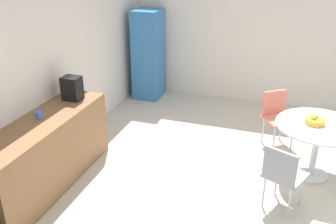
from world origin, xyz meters
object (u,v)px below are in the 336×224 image
(round_table, at_px, (318,135))
(coffee_maker, at_px, (72,88))
(chair_coral, at_px, (276,112))
(fruit_bowl, at_px, (315,120))
(mug_white, at_px, (39,115))
(locker_cabinet, at_px, (149,55))
(chair_gray, at_px, (282,172))

(round_table, distance_m, coffee_maker, 3.28)
(chair_coral, xyz_separation_m, fruit_bowl, (-0.77, -0.49, 0.28))
(chair_coral, height_order, mug_white, mug_white)
(round_table, height_order, chair_coral, chair_coral)
(round_table, distance_m, fruit_bowl, 0.20)
(round_table, relative_size, chair_coral, 1.30)
(locker_cabinet, distance_m, round_table, 3.69)
(fruit_bowl, bearing_deg, round_table, -97.72)
(mug_white, bearing_deg, locker_cabinet, -2.83)
(mug_white, relative_size, coffee_maker, 0.40)
(round_table, bearing_deg, mug_white, 110.58)
(chair_gray, bearing_deg, chair_coral, 5.97)
(chair_coral, relative_size, fruit_bowl, 3.30)
(round_table, relative_size, mug_white, 8.37)
(locker_cabinet, relative_size, mug_white, 13.38)
(round_table, distance_m, chair_coral, 0.96)
(mug_white, bearing_deg, round_table, -69.42)
(mug_white, bearing_deg, chair_gray, -83.17)
(locker_cabinet, distance_m, mug_white, 3.22)
(fruit_bowl, distance_m, mug_white, 3.42)
(round_table, relative_size, fruit_bowl, 4.29)
(chair_coral, bearing_deg, coffee_maker, 116.86)
(round_table, xyz_separation_m, mug_white, (-1.22, 3.26, 0.33))
(chair_coral, bearing_deg, round_table, -144.58)
(fruit_bowl, bearing_deg, mug_white, 111.12)
(chair_coral, bearing_deg, mug_white, 126.55)
(locker_cabinet, bearing_deg, chair_gray, -136.60)
(chair_coral, xyz_separation_m, chair_gray, (-1.66, -0.17, 0.00))
(chair_gray, xyz_separation_m, fruit_bowl, (0.89, -0.31, 0.28))
(chair_gray, height_order, mug_white, mug_white)
(chair_coral, distance_m, chair_gray, 1.67)
(fruit_bowl, xyz_separation_m, mug_white, (-1.23, 3.19, 0.15))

